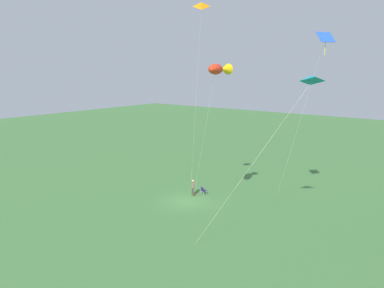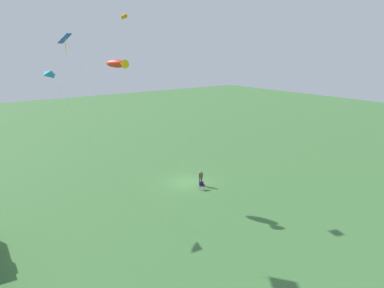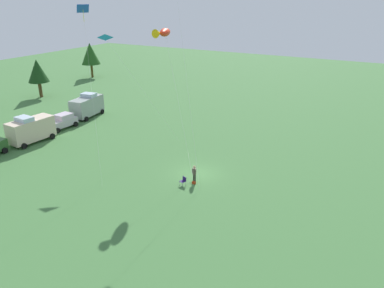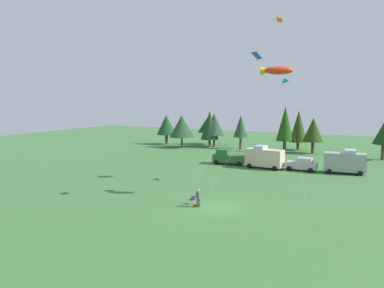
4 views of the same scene
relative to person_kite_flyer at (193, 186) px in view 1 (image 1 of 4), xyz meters
name	(u,v)px [view 1 (image 1 of 4)]	position (x,y,z in m)	size (l,w,h in m)	color
ground_plane	(188,201)	(1.73, 0.64, -1.02)	(160.00, 160.00, 0.00)	#3F7039
person_kite_flyer	(193,186)	(0.00, 0.00, 0.00)	(0.44, 0.53, 1.74)	#363B2E
folding_chair	(203,190)	(-0.98, 0.64, -0.53)	(0.61, 0.61, 0.82)	#281957
backpack_on_grass	(194,194)	(-0.28, -0.10, -0.91)	(0.32, 0.22, 0.22)	#B03011
kite_large_fish	(218,69)	(5.35, 6.56, 12.06)	(6.91, 7.29, 13.52)	red
kite_delta_orange	(201,7)	(6.06, 5.46, 16.65)	(7.74, 7.24, 18.13)	orange
kite_delta_teal	(311,79)	(4.49, 13.58, 11.41)	(5.02, 7.48, 12.86)	teal
kite_diamond_blue	(324,44)	(1.03, 13.09, 13.92)	(6.77, 6.76, 15.81)	blue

